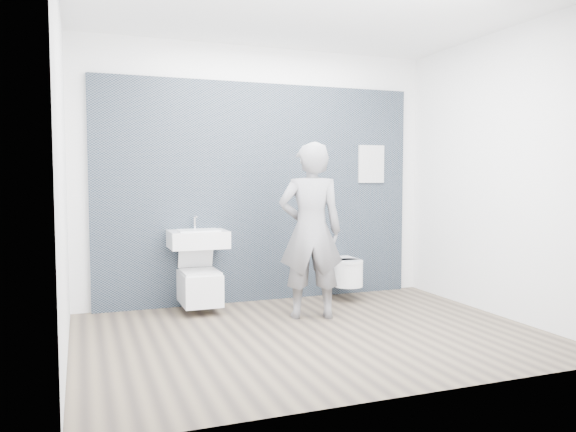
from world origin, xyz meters
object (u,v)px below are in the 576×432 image
object	(u,v)px
washbasin	(198,239)
visitor	(311,231)
toilet_rounded	(345,272)
toilet_square	(199,285)

from	to	relation	value
washbasin	visitor	distance (m)	1.19
toilet_rounded	visitor	world-z (taller)	visitor
washbasin	visitor	world-z (taller)	visitor
toilet_square	visitor	size ratio (longest dim) A/B	0.43
toilet_rounded	toilet_square	bearing A→B (deg)	179.99
toilet_rounded	visitor	size ratio (longest dim) A/B	0.32
washbasin	visitor	bearing A→B (deg)	-34.86
toilet_rounded	visitor	distance (m)	1.07
washbasin	toilet_square	xyz separation A→B (m)	(0.00, -0.05, -0.48)
toilet_square	toilet_rounded	distance (m)	1.65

